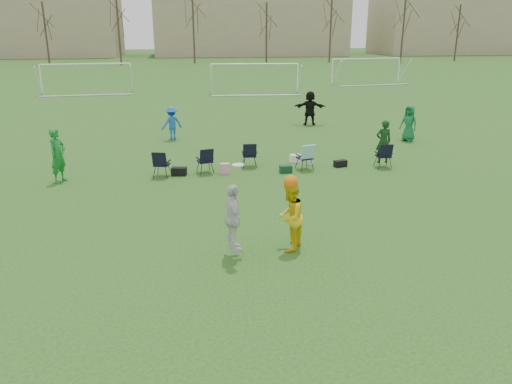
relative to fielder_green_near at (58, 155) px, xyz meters
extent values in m
plane|color=#224B17|center=(6.50, -7.40, -0.97)|extent=(260.00, 260.00, 0.00)
imported|color=#167C2A|center=(0.00, 0.00, 0.00)|extent=(0.72, 0.84, 1.94)
imported|color=blue|center=(3.85, 6.64, -0.16)|extent=(1.21, 1.01, 1.62)
imported|color=#126632|center=(15.21, 4.74, -0.10)|extent=(0.94, 1.01, 1.73)
imported|color=black|center=(11.50, 9.53, -0.01)|extent=(1.86, 0.95, 1.91)
imported|color=silver|center=(5.49, -7.07, 0.04)|extent=(0.54, 1.01, 1.63)
imported|color=yellow|center=(6.90, -6.80, -0.11)|extent=(0.98, 1.05, 1.72)
sphere|color=orange|center=(6.90, -6.80, 0.78)|extent=(0.34, 0.34, 0.34)
cylinder|color=white|center=(5.61, -7.12, 1.33)|extent=(0.27, 0.27, 0.03)
imported|color=#0F3815|center=(12.15, 0.37, 0.03)|extent=(0.63, 0.42, 1.70)
cube|color=black|center=(4.19, 0.23, -0.82)|extent=(0.60, 0.39, 0.30)
cube|color=pink|center=(5.89, 0.20, -0.77)|extent=(0.36, 0.23, 0.40)
cube|color=#0F391F|center=(8.20, 0.01, -0.83)|extent=(0.47, 0.31, 0.28)
cube|color=white|center=(8.89, 1.49, -0.81)|extent=(0.46, 0.35, 0.32)
cylinder|color=silver|center=(9.38, 0.99, -0.82)|extent=(0.26, 0.26, 0.30)
cube|color=black|center=(10.51, 0.55, -0.84)|extent=(0.55, 0.38, 0.26)
cube|color=black|center=(3.56, 0.21, -0.49)|extent=(0.74, 0.74, 0.96)
cube|color=black|center=(5.17, 0.46, -0.49)|extent=(0.73, 0.73, 0.96)
cube|color=black|center=(6.95, 1.11, -0.49)|extent=(0.64, 0.64, 0.96)
cube|color=black|center=(9.02, 0.40, -0.49)|extent=(0.74, 0.74, 0.96)
cube|color=black|center=(12.15, 0.27, -0.49)|extent=(0.61, 0.61, 0.96)
cylinder|color=white|center=(-7.14, 26.28, 0.23)|extent=(0.12, 0.12, 2.40)
cylinder|color=white|center=(0.13, 26.92, 0.23)|extent=(0.12, 0.12, 2.40)
cylinder|color=white|center=(-3.50, 26.60, 1.43)|extent=(7.28, 0.76, 0.12)
cylinder|color=white|center=(6.86, 24.85, 0.23)|extent=(0.12, 0.12, 2.40)
cylinder|color=white|center=(14.14, 24.35, 0.23)|extent=(0.12, 0.12, 2.40)
cylinder|color=white|center=(10.50, 24.60, 1.43)|extent=(7.29, 0.63, 0.12)
cylinder|color=white|center=(18.88, 30.09, 0.23)|extent=(0.12, 0.12, 2.40)
cylinder|color=white|center=(26.11, 31.11, 0.23)|extent=(0.12, 0.12, 2.40)
cylinder|color=white|center=(22.50, 30.60, 1.43)|extent=(7.25, 1.13, 0.12)
cylinder|color=#382B21|center=(-15.50, 64.10, 3.53)|extent=(0.28, 0.28, 9.00)
cylinder|color=#382B21|center=(-4.50, 61.10, 4.13)|extent=(0.28, 0.28, 10.20)
cylinder|color=#382B21|center=(6.50, 64.10, 4.73)|extent=(0.28, 0.28, 11.40)
cylinder|color=#382B21|center=(17.50, 61.10, 3.53)|extent=(0.28, 0.28, 9.00)
cylinder|color=#382B21|center=(28.50, 64.10, 4.13)|extent=(0.28, 0.28, 10.20)
cylinder|color=#382B21|center=(39.50, 61.10, 4.73)|extent=(0.28, 0.28, 11.40)
cylinder|color=#382B21|center=(50.50, 64.10, 3.53)|extent=(0.28, 0.28, 9.00)
cube|color=tan|center=(-28.50, 88.60, 5.03)|extent=(42.00, 16.00, 12.00)
cube|color=tan|center=(18.50, 88.60, 4.53)|extent=(38.00, 16.00, 11.00)
cube|color=tan|center=(61.50, 88.60, 5.53)|extent=(30.00, 16.00, 13.00)
camera|label=1|loc=(4.47, -17.88, 4.24)|focal=35.00mm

